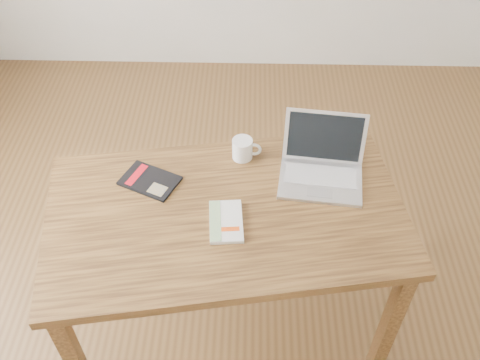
{
  "coord_description": "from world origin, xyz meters",
  "views": [
    {
      "loc": [
        -0.03,
        -1.39,
        2.24
      ],
      "look_at": [
        -0.06,
        -0.04,
        0.85
      ],
      "focal_mm": 40.0,
      "sensor_mm": 36.0,
      "label": 1
    }
  ],
  "objects_px": {
    "desk": "(226,226)",
    "white_guidebook": "(226,222)",
    "coffee_mug": "(243,149)",
    "laptop": "(322,165)",
    "black_guidebook": "(150,181)"
  },
  "relations": [
    {
      "from": "white_guidebook",
      "to": "coffee_mug",
      "type": "relative_size",
      "value": 1.71
    },
    {
      "from": "black_guidebook",
      "to": "coffee_mug",
      "type": "distance_m",
      "value": 0.39
    },
    {
      "from": "coffee_mug",
      "to": "white_guidebook",
      "type": "bearing_deg",
      "value": -95.55
    },
    {
      "from": "desk",
      "to": "black_guidebook",
      "type": "relative_size",
      "value": 5.61
    },
    {
      "from": "desk",
      "to": "white_guidebook",
      "type": "height_order",
      "value": "white_guidebook"
    },
    {
      "from": "black_guidebook",
      "to": "laptop",
      "type": "distance_m",
      "value": 0.67
    },
    {
      "from": "laptop",
      "to": "coffee_mug",
      "type": "xyz_separation_m",
      "value": [
        -0.31,
        0.09,
        -0.0
      ]
    },
    {
      "from": "desk",
      "to": "white_guidebook",
      "type": "relative_size",
      "value": 7.01
    },
    {
      "from": "laptop",
      "to": "coffee_mug",
      "type": "height_order",
      "value": "laptop"
    },
    {
      "from": "white_guidebook",
      "to": "black_guidebook",
      "type": "relative_size",
      "value": 0.8
    },
    {
      "from": "desk",
      "to": "coffee_mug",
      "type": "distance_m",
      "value": 0.32
    },
    {
      "from": "black_guidebook",
      "to": "laptop",
      "type": "xyz_separation_m",
      "value": [
        0.67,
        0.06,
        0.04
      ]
    },
    {
      "from": "white_guidebook",
      "to": "coffee_mug",
      "type": "xyz_separation_m",
      "value": [
        0.05,
        0.35,
        0.04
      ]
    },
    {
      "from": "desk",
      "to": "white_guidebook",
      "type": "bearing_deg",
      "value": -97.24
    },
    {
      "from": "laptop",
      "to": "white_guidebook",
      "type": "bearing_deg",
      "value": -137.29
    }
  ]
}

